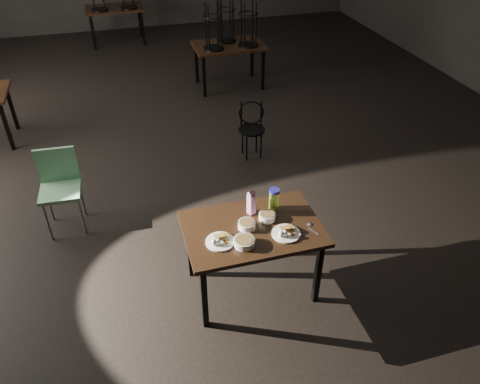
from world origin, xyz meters
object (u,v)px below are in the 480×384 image
object	(u,v)px
juice_carton	(251,203)
bentwood_chair	(252,125)
water_bottle	(274,199)
school_chair	(59,183)
main_table	(252,234)

from	to	relation	value
juice_carton	bentwood_chair	xyz separation A→B (m)	(0.68, 2.18, -0.42)
water_bottle	bentwood_chair	world-z (taller)	water_bottle
juice_carton	water_bottle	distance (m)	0.22
water_bottle	school_chair	size ratio (longest dim) A/B	0.24
water_bottle	school_chair	bearing A→B (deg)	146.49
bentwood_chair	main_table	bearing A→B (deg)	-94.14
juice_carton	school_chair	xyz separation A→B (m)	(-1.74, 1.30, -0.32)
water_bottle	school_chair	xyz separation A→B (m)	(-1.96, 1.30, -0.31)
juice_carton	bentwood_chair	distance (m)	2.32
main_table	water_bottle	bearing A→B (deg)	37.21
school_chair	main_table	bearing A→B (deg)	-38.76
main_table	water_bottle	distance (m)	0.38
main_table	water_bottle	size ratio (longest dim) A/B	5.63
main_table	bentwood_chair	xyz separation A→B (m)	(0.73, 2.38, -0.23)
main_table	juice_carton	distance (m)	0.28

